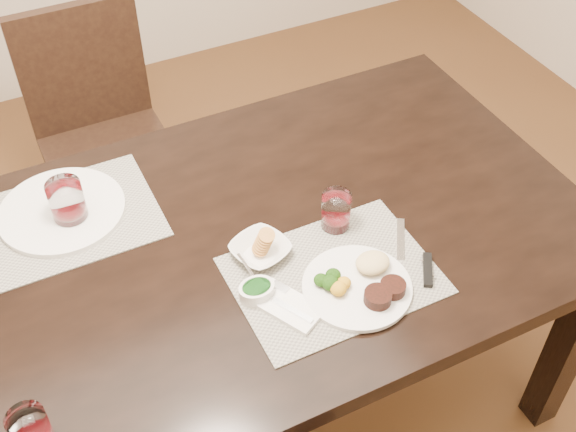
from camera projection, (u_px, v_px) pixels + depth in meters
name	position (u px, v px, depth m)	size (l,w,h in m)	color
ground_plane	(213.00, 420.00, 2.23)	(4.50, 4.50, 0.00)	#4C2F18
dining_table	(193.00, 281.00, 1.76)	(2.00, 1.00, 0.75)	black
chair_far	(100.00, 125.00, 2.47)	(0.42, 0.42, 0.90)	black
placemat_near	(333.00, 275.00, 1.66)	(0.46, 0.34, 0.00)	gray
placemat_far	(63.00, 220.00, 1.79)	(0.46, 0.34, 0.00)	gray
dinner_plate	(362.00, 284.00, 1.63)	(0.25, 0.25, 0.04)	silver
napkin_fork	(288.00, 306.00, 1.59)	(0.15, 0.17, 0.02)	white
steak_knife	(421.00, 262.00, 1.68)	(0.09, 0.22, 0.01)	white
cracker_bowl	(260.00, 250.00, 1.69)	(0.17, 0.17, 0.06)	silver
sauce_ramekin	(257.00, 290.00, 1.61)	(0.08, 0.12, 0.07)	silver
wine_glass_near	(336.00, 212.00, 1.75)	(0.07, 0.07, 0.10)	white
far_plate	(62.00, 210.00, 1.80)	(0.31, 0.31, 0.01)	silver
wine_glass_far	(68.00, 204.00, 1.75)	(0.08, 0.08, 0.12)	white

